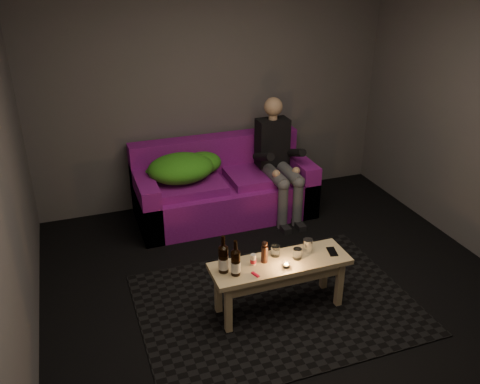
% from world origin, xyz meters
% --- Properties ---
extents(floor, '(4.50, 4.50, 0.00)m').
position_xyz_m(floor, '(0.00, 0.00, 0.00)').
color(floor, black).
rests_on(floor, ground).
extents(room, '(4.50, 4.50, 4.50)m').
position_xyz_m(room, '(0.00, 0.47, 1.64)').
color(room, silver).
rests_on(room, ground).
extents(rug, '(2.25, 1.64, 0.01)m').
position_xyz_m(rug, '(-0.13, 0.11, 0.01)').
color(rug, black).
rests_on(rug, floor).
extents(sofa, '(1.91, 0.86, 0.82)m').
position_xyz_m(sofa, '(-0.05, 1.82, 0.30)').
color(sofa, '#720F71').
rests_on(sofa, floor).
extents(green_blanket, '(0.84, 0.57, 0.29)m').
position_xyz_m(green_blanket, '(-0.47, 1.81, 0.62)').
color(green_blanket, '#2D8B19').
rests_on(green_blanket, sofa).
extents(person, '(0.34, 0.79, 1.27)m').
position_xyz_m(person, '(0.53, 1.66, 0.66)').
color(person, black).
rests_on(person, sofa).
extents(coffee_table, '(1.12, 0.36, 0.46)m').
position_xyz_m(coffee_table, '(-0.13, 0.06, 0.38)').
color(coffee_table, tan).
rests_on(coffee_table, rug).
extents(beer_bottle_a, '(0.08, 0.08, 0.31)m').
position_xyz_m(beer_bottle_a, '(-0.59, 0.08, 0.57)').
color(beer_bottle_a, black).
rests_on(beer_bottle_a, coffee_table).
extents(beer_bottle_b, '(0.07, 0.07, 0.29)m').
position_xyz_m(beer_bottle_b, '(-0.52, 0.02, 0.57)').
color(beer_bottle_b, black).
rests_on(beer_bottle_b, coffee_table).
extents(salt_shaker, '(0.05, 0.05, 0.09)m').
position_xyz_m(salt_shaker, '(-0.35, 0.10, 0.50)').
color(salt_shaker, silver).
rests_on(salt_shaker, coffee_table).
extents(pepper_mill, '(0.06, 0.06, 0.14)m').
position_xyz_m(pepper_mill, '(-0.25, 0.10, 0.53)').
color(pepper_mill, black).
rests_on(pepper_mill, coffee_table).
extents(tumbler_back, '(0.08, 0.08, 0.09)m').
position_xyz_m(tumbler_back, '(-0.14, 0.16, 0.50)').
color(tumbler_back, white).
rests_on(tumbler_back, coffee_table).
extents(tealight, '(0.05, 0.05, 0.04)m').
position_xyz_m(tealight, '(-0.12, -0.03, 0.48)').
color(tealight, white).
rests_on(tealight, coffee_table).
extents(tumbler_front, '(0.08, 0.08, 0.09)m').
position_xyz_m(tumbler_front, '(0.01, 0.06, 0.50)').
color(tumbler_front, white).
rests_on(tumbler_front, coffee_table).
extents(steel_cup, '(0.10, 0.10, 0.11)m').
position_xyz_m(steel_cup, '(0.14, 0.13, 0.51)').
color(steel_cup, silver).
rests_on(steel_cup, coffee_table).
extents(smartphone, '(0.09, 0.15, 0.01)m').
position_xyz_m(smartphone, '(0.32, 0.05, 0.46)').
color(smartphone, black).
rests_on(smartphone, coffee_table).
extents(red_lighter, '(0.05, 0.08, 0.01)m').
position_xyz_m(red_lighter, '(-0.38, -0.04, 0.46)').
color(red_lighter, red).
rests_on(red_lighter, coffee_table).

